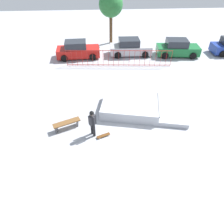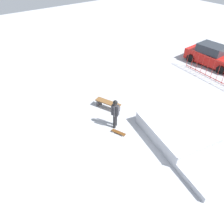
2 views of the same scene
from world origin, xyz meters
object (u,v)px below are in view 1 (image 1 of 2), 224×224
object	(u,v)px
skateboard	(103,136)
park_bench	(67,124)
parked_car_silver	(130,48)
parked_car_green	(177,48)
skater	(92,121)
parked_car_red	(78,50)
distant_tree	(111,5)
skate_ramp	(137,107)

from	to	relation	value
skateboard	park_bench	xyz separation A→B (m)	(-2.13, 0.85, 0.28)
parked_car_silver	parked_car_green	distance (m)	4.70
skater	parked_car_green	distance (m)	13.58
parked_car_red	distant_tree	size ratio (longest dim) A/B	0.80
skater	parked_car_red	distance (m)	11.03
park_bench	parked_car_silver	distance (m)	11.81
skater	parked_car_green	bearing A→B (deg)	18.87
park_bench	distant_tree	xyz separation A→B (m)	(3.52, 14.10, 3.56)
parked_car_red	parked_car_silver	xyz separation A→B (m)	(5.21, 0.31, 0.00)
parked_car_red	park_bench	bearing A→B (deg)	-92.74
park_bench	parked_car_green	world-z (taller)	parked_car_green
park_bench	distant_tree	world-z (taller)	distant_tree
skater	skate_ramp	bearing A→B (deg)	1.13
skate_ramp	parked_car_red	size ratio (longest dim) A/B	1.39
skate_ramp	park_bench	xyz separation A→B (m)	(-4.43, -1.32, 0.04)
park_bench	distant_tree	bearing A→B (deg)	75.99
skater	parked_car_silver	size ratio (longest dim) A/B	0.42
skateboard	parked_car_red	xyz separation A→B (m)	(-2.11, 11.12, 0.65)
parked_car_silver	distant_tree	size ratio (longest dim) A/B	0.79
parked_car_red	skate_ramp	bearing A→B (deg)	-66.43
skateboard	park_bench	world-z (taller)	park_bench
distant_tree	parked_car_red	bearing A→B (deg)	-132.55
skate_ramp	skater	size ratio (longest dim) A/B	3.37
skater	park_bench	bearing A→B (deg)	124.24
skate_ramp	park_bench	distance (m)	4.62
skater	park_bench	distance (m)	1.80
skateboard	parked_car_green	xyz separation A→B (m)	(7.77, 10.92, 0.65)
parked_car_red	parked_car_silver	size ratio (longest dim) A/B	1.01
skateboard	distant_tree	xyz separation A→B (m)	(1.39, 14.94, 3.84)
skater	skateboard	size ratio (longest dim) A/B	2.11
skater	park_bench	world-z (taller)	skater
skate_ramp	skateboard	world-z (taller)	skate_ramp
skate_ramp	parked_car_green	size ratio (longest dim) A/B	1.37
skate_ramp	parked_car_red	xyz separation A→B (m)	(-4.41, 8.96, 0.41)
park_bench	parked_car_green	distance (m)	14.13
park_bench	parked_car_green	xyz separation A→B (m)	(9.90, 10.07, 0.37)
skate_ramp	parked_car_silver	distance (m)	9.30
park_bench	distant_tree	distance (m)	14.96
skateboard	parked_car_green	world-z (taller)	parked_car_green
parked_car_green	distant_tree	distance (m)	8.19
parked_car_silver	distant_tree	bearing A→B (deg)	116.98
skater	parked_car_silver	distance (m)	11.82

